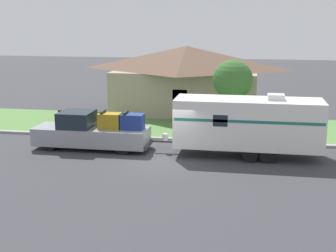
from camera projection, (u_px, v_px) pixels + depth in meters
ground_plane at (168, 160)px, 22.98m from camera, size 120.00×120.00×0.00m
curb_strip at (180, 139)px, 26.57m from camera, size 80.00×0.30×0.14m
lawn_strip at (188, 126)px, 30.08m from camera, size 80.00×7.00×0.03m
house_across_street at (186, 78)px, 34.58m from camera, size 11.02×7.14×4.83m
pickup_truck at (92, 132)px, 24.77m from camera, size 6.19×1.91×2.08m
travel_trailer at (248, 123)px, 23.22m from camera, size 8.49×2.29×3.20m
mailbox at (62, 115)px, 28.66m from camera, size 0.48×0.20×1.31m
tree_in_yard at (233, 80)px, 29.15m from camera, size 2.50×2.50×4.31m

